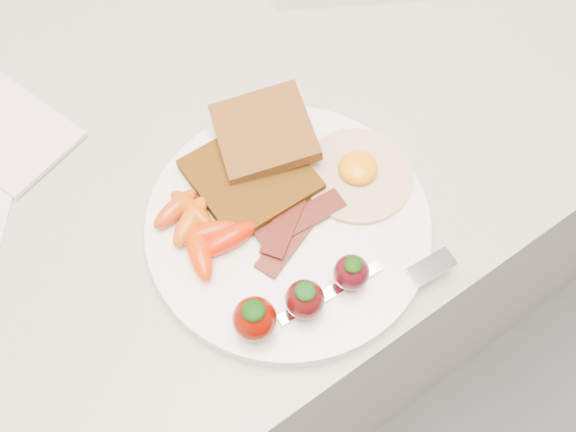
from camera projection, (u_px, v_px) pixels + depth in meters
counter at (235, 281)px, 1.08m from camera, size 2.00×0.60×0.90m
plate at (288, 225)px, 0.61m from camera, size 0.27×0.27×0.02m
toast_lower at (251, 176)px, 0.62m from camera, size 0.10×0.10×0.01m
toast_upper at (264, 132)px, 0.63m from camera, size 0.12×0.12×0.02m
fried_egg at (358, 173)px, 0.62m from camera, size 0.12×0.12×0.02m
bacon_strips at (293, 223)px, 0.60m from camera, size 0.11×0.08×0.01m
baby_carrots at (200, 228)px, 0.59m from camera, size 0.08×0.10×0.02m
strawberries at (296, 300)px, 0.54m from camera, size 0.13×0.05×0.05m
fork at (377, 281)px, 0.57m from camera, size 0.17×0.05×0.00m
notepad at (5, 131)px, 0.67m from camera, size 0.14×0.16×0.01m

